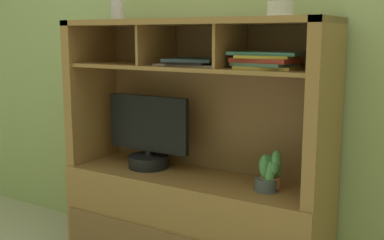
{
  "coord_description": "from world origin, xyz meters",
  "views": [
    {
      "loc": [
        1.31,
        -2.14,
        1.3
      ],
      "look_at": [
        0.0,
        0.0,
        0.86
      ],
      "focal_mm": 44.67,
      "sensor_mm": 36.0,
      "label": 1
    }
  ],
  "objects_px": {
    "media_console": "(193,194)",
    "tv_monitor": "(148,139)",
    "diffuser_bottle": "(117,10)",
    "potted_fern": "(272,172)",
    "magazine_stack_centre": "(266,60)",
    "potted_orchid": "(267,175)",
    "magazine_stack_left": "(193,62)"
  },
  "relations": [
    {
      "from": "media_console",
      "to": "diffuser_bottle",
      "type": "xyz_separation_m",
      "value": [
        -0.48,
        -0.03,
        1.0
      ]
    },
    {
      "from": "potted_fern",
      "to": "magazine_stack_left",
      "type": "bearing_deg",
      "value": -178.08
    },
    {
      "from": "magazine_stack_centre",
      "to": "diffuser_bottle",
      "type": "relative_size",
      "value": 1.08
    },
    {
      "from": "tv_monitor",
      "to": "magazine_stack_centre",
      "type": "bearing_deg",
      "value": -2.02
    },
    {
      "from": "potted_orchid",
      "to": "magazine_stack_left",
      "type": "distance_m",
      "value": 0.69
    },
    {
      "from": "magazine_stack_left",
      "to": "tv_monitor",
      "type": "bearing_deg",
      "value": 176.58
    },
    {
      "from": "potted_orchid",
      "to": "magazine_stack_left",
      "type": "height_order",
      "value": "magazine_stack_left"
    },
    {
      "from": "potted_orchid",
      "to": "magazine_stack_centre",
      "type": "relative_size",
      "value": 0.54
    },
    {
      "from": "media_console",
      "to": "magazine_stack_left",
      "type": "relative_size",
      "value": 4.05
    },
    {
      "from": "magazine_stack_left",
      "to": "diffuser_bottle",
      "type": "xyz_separation_m",
      "value": [
        -0.49,
        -0.01,
        0.28
      ]
    },
    {
      "from": "tv_monitor",
      "to": "magazine_stack_left",
      "type": "relative_size",
      "value": 1.45
    },
    {
      "from": "diffuser_bottle",
      "to": "potted_fern",
      "type": "bearing_deg",
      "value": 1.66
    },
    {
      "from": "potted_fern",
      "to": "diffuser_bottle",
      "type": "relative_size",
      "value": 0.64
    },
    {
      "from": "potted_orchid",
      "to": "magazine_stack_left",
      "type": "xyz_separation_m",
      "value": [
        -0.43,
        0.01,
        0.54
      ]
    },
    {
      "from": "potted_orchid",
      "to": "magazine_stack_left",
      "type": "bearing_deg",
      "value": 178.41
    },
    {
      "from": "tv_monitor",
      "to": "potted_fern",
      "type": "xyz_separation_m",
      "value": [
        0.76,
        -0.0,
        -0.08
      ]
    },
    {
      "from": "potted_orchid",
      "to": "media_console",
      "type": "bearing_deg",
      "value": 176.43
    },
    {
      "from": "potted_fern",
      "to": "magazine_stack_left",
      "type": "relative_size",
      "value": 0.55
    },
    {
      "from": "magazine_stack_left",
      "to": "magazine_stack_centre",
      "type": "xyz_separation_m",
      "value": [
        0.41,
        -0.01,
        0.02
      ]
    },
    {
      "from": "potted_orchid",
      "to": "potted_fern",
      "type": "height_order",
      "value": "potted_fern"
    },
    {
      "from": "potted_orchid",
      "to": "diffuser_bottle",
      "type": "bearing_deg",
      "value": -179.98
    },
    {
      "from": "tv_monitor",
      "to": "potted_fern",
      "type": "height_order",
      "value": "tv_monitor"
    },
    {
      "from": "magazine_stack_left",
      "to": "diffuser_bottle",
      "type": "height_order",
      "value": "diffuser_bottle"
    },
    {
      "from": "potted_fern",
      "to": "magazine_stack_centre",
      "type": "xyz_separation_m",
      "value": [
        -0.04,
        -0.02,
        0.55
      ]
    },
    {
      "from": "media_console",
      "to": "tv_monitor",
      "type": "bearing_deg",
      "value": 179.42
    },
    {
      "from": "diffuser_bottle",
      "to": "media_console",
      "type": "bearing_deg",
      "value": 3.33
    },
    {
      "from": "potted_orchid",
      "to": "potted_fern",
      "type": "distance_m",
      "value": 0.03
    },
    {
      "from": "media_console",
      "to": "tv_monitor",
      "type": "height_order",
      "value": "media_console"
    },
    {
      "from": "tv_monitor",
      "to": "magazine_stack_centre",
      "type": "relative_size",
      "value": 1.55
    },
    {
      "from": "potted_orchid",
      "to": "potted_fern",
      "type": "relative_size",
      "value": 0.91
    },
    {
      "from": "media_console",
      "to": "tv_monitor",
      "type": "xyz_separation_m",
      "value": [
        -0.3,
        0.0,
        0.28
      ]
    },
    {
      "from": "tv_monitor",
      "to": "potted_orchid",
      "type": "height_order",
      "value": "tv_monitor"
    }
  ]
}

